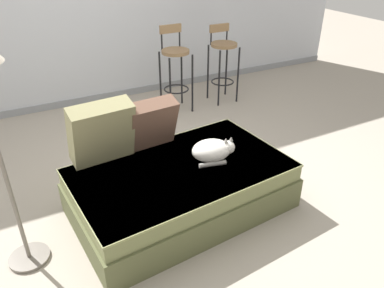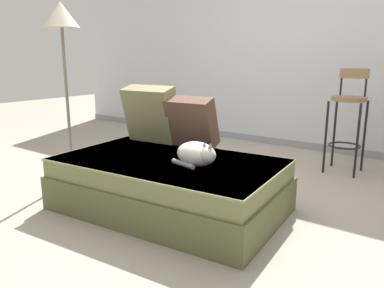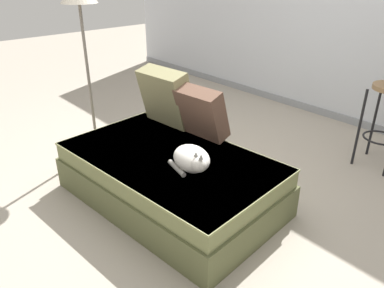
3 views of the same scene
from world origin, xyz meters
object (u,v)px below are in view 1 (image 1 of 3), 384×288
(throw_pillow_corner, at_px, (101,132))
(cat, at_px, (213,150))
(couch, at_px, (181,188))
(throw_pillow_middle, at_px, (151,123))
(bar_stool_near_window, at_px, (175,63))
(bar_stool_by_doorway, at_px, (223,56))

(throw_pillow_corner, distance_m, cat, 0.89)
(couch, distance_m, throw_pillow_middle, 0.59)
(throw_pillow_corner, distance_m, bar_stool_near_window, 1.99)
(couch, bearing_deg, bar_stool_near_window, 65.80)
(cat, relative_size, bar_stool_by_doorway, 0.37)
(bar_stool_near_window, xyz_separation_m, bar_stool_by_doorway, (0.69, -0.00, -0.01))
(couch, distance_m, cat, 0.40)
(bar_stool_near_window, distance_m, bar_stool_by_doorway, 0.69)
(throw_pillow_corner, bearing_deg, bar_stool_near_window, 47.92)
(bar_stool_by_doorway, bearing_deg, couch, -129.45)
(bar_stool_near_window, bearing_deg, couch, -114.20)
(throw_pillow_middle, relative_size, bar_stool_near_window, 0.42)
(couch, height_order, throw_pillow_middle, throw_pillow_middle)
(throw_pillow_middle, bearing_deg, cat, -49.87)
(throw_pillow_corner, height_order, throw_pillow_middle, throw_pillow_corner)
(throw_pillow_corner, height_order, bar_stool_by_doorway, bar_stool_by_doorway)
(couch, height_order, cat, cat)
(cat, xyz_separation_m, bar_stool_near_window, (0.55, 1.87, 0.12))
(throw_pillow_middle, height_order, bar_stool_near_window, bar_stool_near_window)
(couch, bearing_deg, throw_pillow_middle, 100.85)
(throw_pillow_corner, bearing_deg, couch, -36.39)
(couch, height_order, bar_stool_by_doorway, bar_stool_by_doorway)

